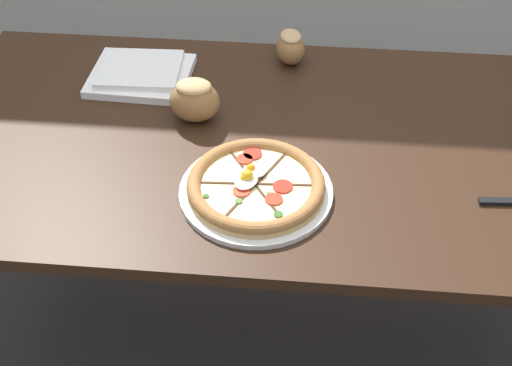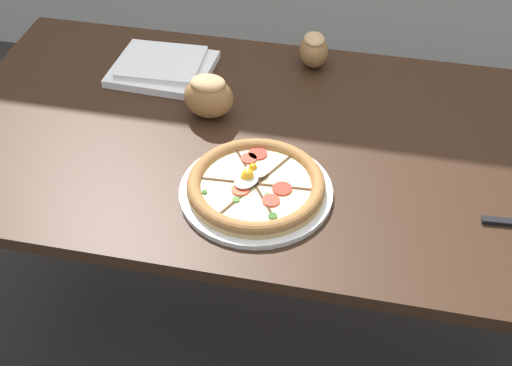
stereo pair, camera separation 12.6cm
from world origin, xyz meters
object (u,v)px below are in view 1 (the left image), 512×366
Objects in this scene: pizza at (256,187)px; dining_table at (275,172)px; bread_piece_mid at (290,46)px; bread_piece_near at (195,99)px; napkin_folded at (140,74)px.

dining_table is at bearing 80.85° from pizza.
bread_piece_mid is at bearing 85.29° from pizza.
bread_piece_mid is at bearing 87.82° from dining_table.
bread_piece_near reaches higher than dining_table.
napkin_folded is at bearing 149.21° from dining_table.
pizza is 0.29m from bread_piece_near.
bread_piece_near is 1.05× the size of bread_piece_mid.
bread_piece_mid is at bearing 52.27° from bread_piece_near.
bread_piece_near reaches higher than bread_piece_mid.
dining_table is 0.22m from pizza.
bread_piece_near is (-0.19, 0.06, 0.15)m from dining_table.
bread_piece_near is at bearing -127.73° from bread_piece_mid.
bread_piece_near is 0.33m from bread_piece_mid.
pizza reaches higher than dining_table.
bread_piece_mid reaches higher than dining_table.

